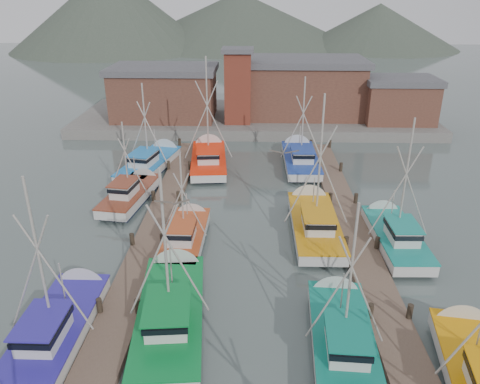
{
  "coord_description": "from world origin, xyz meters",
  "views": [
    {
      "loc": [
        -0.08,
        -21.65,
        15.94
      ],
      "look_at": [
        -1.01,
        8.83,
        2.6
      ],
      "focal_mm": 35.0,
      "sensor_mm": 36.0,
      "label": 1
    }
  ],
  "objects_px": {
    "boat_4": "(172,308)",
    "boat_8": "(186,235)",
    "boat_12": "(209,158)",
    "lookout_tower": "(238,85)"
  },
  "relations": [
    {
      "from": "boat_4",
      "to": "boat_12",
      "type": "distance_m",
      "value": 23.25
    },
    {
      "from": "lookout_tower",
      "to": "boat_4",
      "type": "height_order",
      "value": "lookout_tower"
    },
    {
      "from": "boat_4",
      "to": "lookout_tower",
      "type": "bearing_deg",
      "value": 80.95
    },
    {
      "from": "boat_4",
      "to": "boat_12",
      "type": "relative_size",
      "value": 0.92
    },
    {
      "from": "boat_4",
      "to": "boat_12",
      "type": "xyz_separation_m",
      "value": [
        -0.2,
        23.25,
        0.01
      ]
    },
    {
      "from": "lookout_tower",
      "to": "boat_12",
      "type": "height_order",
      "value": "boat_12"
    },
    {
      "from": "boat_4",
      "to": "boat_8",
      "type": "relative_size",
      "value": 1.27
    },
    {
      "from": "lookout_tower",
      "to": "boat_12",
      "type": "relative_size",
      "value": 0.74
    },
    {
      "from": "lookout_tower",
      "to": "boat_8",
      "type": "distance_m",
      "value": 27.69
    },
    {
      "from": "boat_8",
      "to": "boat_12",
      "type": "height_order",
      "value": "boat_12"
    }
  ]
}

